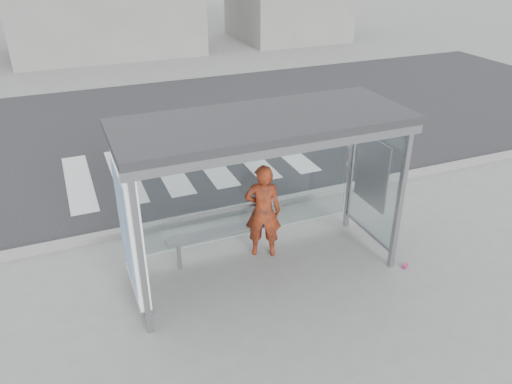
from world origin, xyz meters
TOP-DOWN VIEW (x-y plane):
  - ground at (0.00, 0.00)m, footprint 80.00×80.00m
  - road at (0.00, 7.00)m, footprint 30.00×10.00m
  - curb at (0.00, 1.95)m, footprint 30.00×0.18m
  - crosswalk at (0.00, 4.50)m, footprint 5.55×3.00m
  - bus_shelter at (-0.37, 0.06)m, footprint 4.25×1.65m
  - person at (0.19, 0.45)m, footprint 0.71×0.60m
  - bench at (-0.57, 0.58)m, footprint 1.73×0.22m
  - soda_can at (2.20, -0.83)m, footprint 0.14×0.13m

SIDE VIEW (x-z plane):
  - ground at x=0.00m, z-range 0.00..0.00m
  - crosswalk at x=0.00m, z-range 0.00..0.00m
  - road at x=0.00m, z-range 0.00..0.01m
  - soda_can at x=2.20m, z-range 0.00..0.07m
  - curb at x=0.00m, z-range 0.00..0.12m
  - bench at x=-0.57m, z-range 0.08..0.98m
  - person at x=0.19m, z-range 0.00..1.67m
  - bus_shelter at x=-0.37m, z-range 0.67..3.29m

